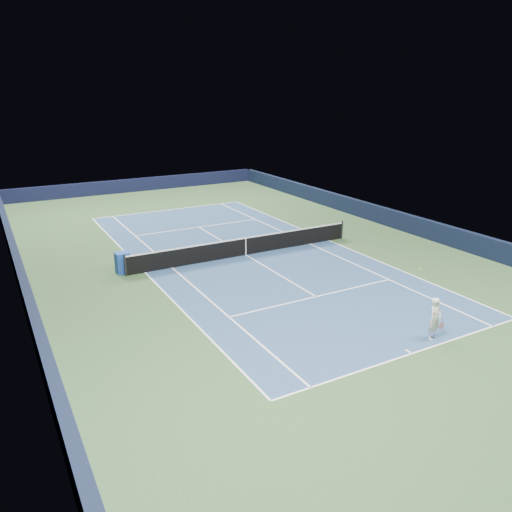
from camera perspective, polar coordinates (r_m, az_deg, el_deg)
ground at (r=26.49m, az=-1.18°, el=0.11°), size 40.00×40.00×0.00m
wall_far at (r=44.35m, az=-13.37°, el=7.92°), size 22.00×0.35×1.10m
wall_right at (r=32.61m, az=15.91°, el=3.96°), size 0.35×40.00×1.10m
wall_left at (r=23.59m, az=-25.14°, el=-2.68°), size 0.35×40.00×1.10m
court_surface at (r=26.49m, az=-1.18°, el=0.12°), size 10.97×23.77×0.01m
baseline_far at (r=37.03m, az=-9.85°, el=5.24°), size 10.97×0.08×0.00m
baseline_near at (r=17.74m, az=17.42°, el=-10.59°), size 10.97×0.08×0.00m
sideline_doubles_right at (r=29.33m, az=8.34°, el=1.78°), size 0.08×23.77×0.00m
sideline_doubles_left at (r=24.56m, az=-12.57°, el=-1.84°), size 0.08×23.77×0.00m
sideline_singles_right at (r=28.55m, az=6.14°, el=1.40°), size 0.08×23.77×0.00m
sideline_singles_left at (r=24.95m, az=-9.57°, el=-1.33°), size 0.08×23.77×0.00m
service_line_far at (r=32.05m, az=-6.55°, el=3.30°), size 8.23×0.08×0.00m
service_line_near at (r=21.40m, az=6.89°, el=-4.63°), size 8.23×0.08×0.00m
center_service_line at (r=26.49m, az=-1.18°, el=0.13°), size 0.08×12.80×0.00m
center_mark_far at (r=36.89m, az=-9.77°, el=5.19°), size 0.08×0.30×0.00m
center_mark_near at (r=17.82m, az=17.07°, el=-10.40°), size 0.08×0.30×0.00m
tennis_net at (r=26.34m, az=-1.19°, el=1.15°), size 12.90×0.10×1.07m
sponsor_cube at (r=24.62m, az=-14.99°, el=-0.76°), size 0.65×0.60×1.02m
tennis_player at (r=18.62m, az=19.78°, el=-6.75°), size 0.77×1.28×2.32m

